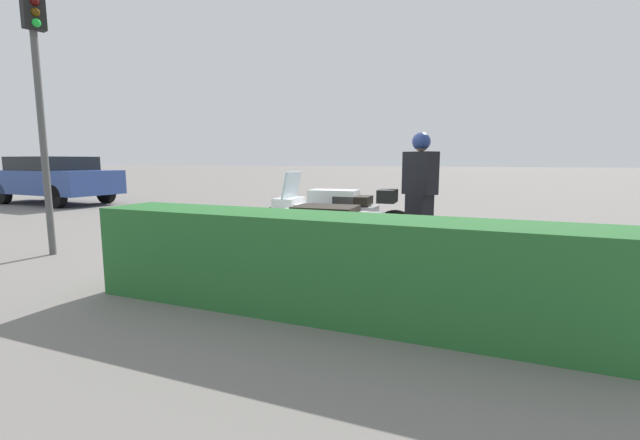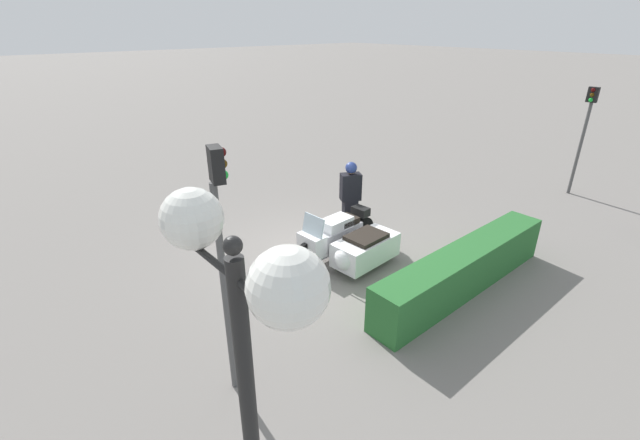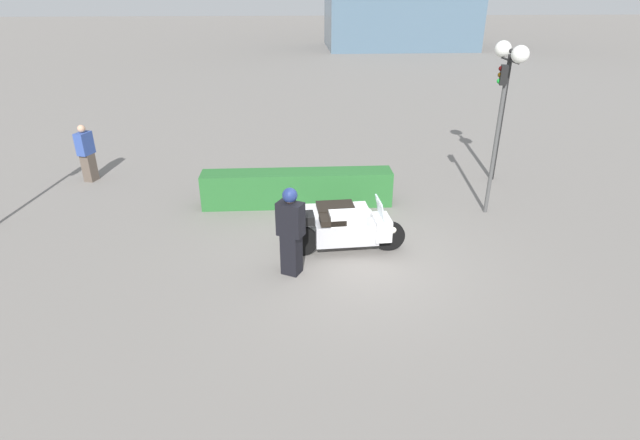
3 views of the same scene
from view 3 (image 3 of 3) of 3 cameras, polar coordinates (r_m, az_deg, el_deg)
The scene contains 7 objects.
ground_plane at distance 9.99m, azimuth 3.97°, elevation -4.47°, with size 160.00×160.00×0.00m, color slate.
police_motorcycle at distance 10.38m, azimuth 2.82°, elevation -0.38°, with size 2.41×1.37×1.15m.
officer_rider at distance 9.11m, azimuth -3.36°, elevation -1.09°, with size 0.55×0.47×1.72m.
hedge_bush_curbside at distance 12.24m, azimuth -2.62°, elevation 3.65°, with size 4.61×0.66×0.86m, color #28662D.
twin_lamp_post at distance 14.11m, azimuth 20.76°, elevation 15.94°, with size 0.43×1.50×3.63m.
traffic_light_near at distance 11.92m, azimuth 19.67°, elevation 10.74°, with size 0.23×0.29×3.40m.
pedestrian_bystander at distance 15.08m, azimuth -25.14°, elevation 6.93°, with size 0.40×0.51×1.57m.
Camera 3 is at (-1.19, -8.58, 4.99)m, focal length 28.00 mm.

